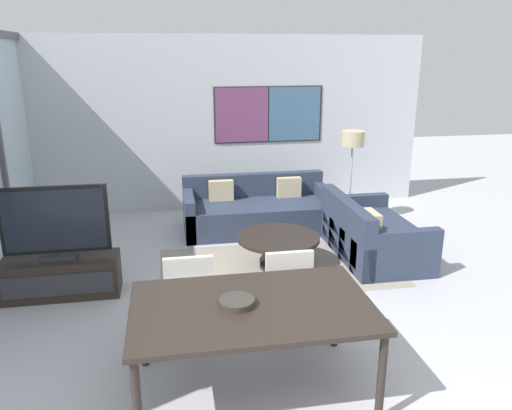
{
  "coord_description": "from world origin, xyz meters",
  "views": [
    {
      "loc": [
        -0.82,
        -2.28,
        2.54
      ],
      "look_at": [
        0.08,
        2.79,
        0.95
      ],
      "focal_mm": 35.0,
      "sensor_mm": 36.0,
      "label": 1
    }
  ],
  "objects_px": {
    "dining_chair_left": "(189,292)",
    "floor_lamp": "(353,146)",
    "dining_chair_centre": "(286,286)",
    "tv_console": "(62,277)",
    "television": "(55,223)",
    "sofa_side": "(369,236)",
    "dining_table": "(252,312)",
    "sofa_main": "(257,211)",
    "fruit_bowl": "(237,302)",
    "coffee_table": "(278,244)"
  },
  "relations": [
    {
      "from": "dining_chair_left",
      "to": "floor_lamp",
      "type": "xyz_separation_m",
      "value": [
        2.55,
        2.83,
        0.71
      ]
    },
    {
      "from": "dining_chair_centre",
      "to": "tv_console",
      "type": "bearing_deg",
      "value": 151.49
    },
    {
      "from": "television",
      "to": "tv_console",
      "type": "bearing_deg",
      "value": -90.0
    },
    {
      "from": "sofa_side",
      "to": "dining_chair_left",
      "type": "relative_size",
      "value": 1.84
    },
    {
      "from": "tv_console",
      "to": "dining_table",
      "type": "distance_m",
      "value": 2.66
    },
    {
      "from": "sofa_main",
      "to": "sofa_side",
      "type": "height_order",
      "value": "same"
    },
    {
      "from": "television",
      "to": "sofa_main",
      "type": "height_order",
      "value": "television"
    },
    {
      "from": "sofa_side",
      "to": "fruit_bowl",
      "type": "relative_size",
      "value": 6.06
    },
    {
      "from": "sofa_side",
      "to": "coffee_table",
      "type": "distance_m",
      "value": 1.24
    },
    {
      "from": "television",
      "to": "dining_chair_centre",
      "type": "distance_m",
      "value": 2.52
    },
    {
      "from": "sofa_side",
      "to": "fruit_bowl",
      "type": "xyz_separation_m",
      "value": [
        -2.04,
        -2.39,
        0.51
      ]
    },
    {
      "from": "tv_console",
      "to": "dining_chair_left",
      "type": "distance_m",
      "value": 1.78
    },
    {
      "from": "television",
      "to": "dining_chair_left",
      "type": "relative_size",
      "value": 1.25
    },
    {
      "from": "floor_lamp",
      "to": "dining_chair_left",
      "type": "bearing_deg",
      "value": -132.03
    },
    {
      "from": "television",
      "to": "sofa_side",
      "type": "relative_size",
      "value": 0.68
    },
    {
      "from": "coffee_table",
      "to": "dining_chair_centre",
      "type": "relative_size",
      "value": 1.14
    },
    {
      "from": "dining_table",
      "to": "fruit_bowl",
      "type": "xyz_separation_m",
      "value": [
        -0.11,
        0.01,
        0.09
      ]
    },
    {
      "from": "coffee_table",
      "to": "dining_chair_centre",
      "type": "height_order",
      "value": "dining_chair_centre"
    },
    {
      "from": "tv_console",
      "to": "sofa_side",
      "type": "relative_size",
      "value": 0.75
    },
    {
      "from": "tv_console",
      "to": "television",
      "type": "height_order",
      "value": "television"
    },
    {
      "from": "television",
      "to": "coffee_table",
      "type": "distance_m",
      "value": 2.53
    },
    {
      "from": "dining_chair_centre",
      "to": "sofa_main",
      "type": "bearing_deg",
      "value": 84.89
    },
    {
      "from": "sofa_main",
      "to": "dining_table",
      "type": "height_order",
      "value": "sofa_main"
    },
    {
      "from": "sofa_side",
      "to": "fruit_bowl",
      "type": "bearing_deg",
      "value": 139.51
    },
    {
      "from": "tv_console",
      "to": "fruit_bowl",
      "type": "bearing_deg",
      "value": -49.6
    },
    {
      "from": "tv_console",
      "to": "dining_chair_centre",
      "type": "bearing_deg",
      "value": -28.51
    },
    {
      "from": "coffee_table",
      "to": "dining_chair_centre",
      "type": "distance_m",
      "value": 1.52
    },
    {
      "from": "dining_chair_left",
      "to": "dining_chair_centre",
      "type": "bearing_deg",
      "value": -2.41
    },
    {
      "from": "sofa_main",
      "to": "tv_console",
      "type": "bearing_deg",
      "value": -144.43
    },
    {
      "from": "television",
      "to": "dining_chair_centre",
      "type": "height_order",
      "value": "television"
    },
    {
      "from": "dining_chair_centre",
      "to": "fruit_bowl",
      "type": "bearing_deg",
      "value": -126.58
    },
    {
      "from": "dining_table",
      "to": "sofa_side",
      "type": "bearing_deg",
      "value": 51.17
    },
    {
      "from": "tv_console",
      "to": "sofa_side",
      "type": "height_order",
      "value": "sofa_side"
    },
    {
      "from": "sofa_main",
      "to": "dining_table",
      "type": "relative_size",
      "value": 1.21
    },
    {
      "from": "dining_table",
      "to": "floor_lamp",
      "type": "distance_m",
      "value": 4.21
    },
    {
      "from": "coffee_table",
      "to": "dining_table",
      "type": "bearing_deg",
      "value": -107.43
    },
    {
      "from": "fruit_bowl",
      "to": "floor_lamp",
      "type": "bearing_deg",
      "value": 58.33
    },
    {
      "from": "fruit_bowl",
      "to": "dining_chair_left",
      "type": "bearing_deg",
      "value": 112.66
    },
    {
      "from": "television",
      "to": "floor_lamp",
      "type": "xyz_separation_m",
      "value": [
        3.87,
        1.67,
        0.38
      ]
    },
    {
      "from": "dining_table",
      "to": "dining_chair_left",
      "type": "height_order",
      "value": "dining_chair_left"
    },
    {
      "from": "tv_console",
      "to": "television",
      "type": "relative_size",
      "value": 1.11
    },
    {
      "from": "sofa_main",
      "to": "coffee_table",
      "type": "height_order",
      "value": "sofa_main"
    },
    {
      "from": "dining_chair_centre",
      "to": "floor_lamp",
      "type": "height_order",
      "value": "floor_lamp"
    },
    {
      "from": "tv_console",
      "to": "coffee_table",
      "type": "relative_size",
      "value": 1.22
    },
    {
      "from": "coffee_table",
      "to": "floor_lamp",
      "type": "xyz_separation_m",
      "value": [
        1.41,
        1.38,
        0.9
      ]
    },
    {
      "from": "sofa_main",
      "to": "dining_table",
      "type": "bearing_deg",
      "value": -100.74
    },
    {
      "from": "sofa_side",
      "to": "dining_chair_left",
      "type": "xyz_separation_m",
      "value": [
        -2.37,
        -1.62,
        0.23
      ]
    },
    {
      "from": "sofa_main",
      "to": "coffee_table",
      "type": "relative_size",
      "value": 2.16
    },
    {
      "from": "dining_table",
      "to": "television",
      "type": "bearing_deg",
      "value": 132.18
    },
    {
      "from": "fruit_bowl",
      "to": "tv_console",
      "type": "bearing_deg",
      "value": 130.4
    }
  ]
}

